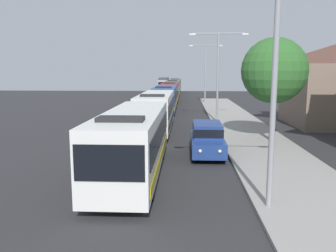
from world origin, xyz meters
TOP-DOWN VIEW (x-y plane):
  - bus_lead at (-1.30, 10.09)m, footprint 2.58×10.65m
  - bus_second_in_line at (-1.30, 22.82)m, footprint 2.58×11.23m
  - bus_middle at (-1.30, 36.07)m, footprint 2.58×11.95m
  - bus_fourth_in_line at (-1.30, 49.02)m, footprint 2.58×10.85m
  - bus_rear at (-1.30, 61.91)m, footprint 2.58×11.82m
  - bus_tail_end at (-1.30, 75.15)m, footprint 2.58×10.57m
  - white_suv at (2.40, 14.33)m, footprint 1.86×5.06m
  - box_truck_oncoming at (-4.60, 84.79)m, footprint 2.35×8.42m
  - streetlamp_near at (4.10, 6.11)m, footprint 5.96×0.28m
  - streetlamp_mid at (4.10, 27.04)m, footprint 5.35×0.28m
  - streetlamp_far at (4.10, 47.97)m, footprint 5.00×0.28m
  - roadside_tree at (7.09, 18.29)m, footprint 4.44×4.44m

SIDE VIEW (x-z plane):
  - white_suv at x=2.40m, z-range 0.08..1.98m
  - bus_tail_end at x=-1.30m, z-range 0.08..3.29m
  - bus_lead at x=-1.30m, z-range 0.08..3.29m
  - bus_fourth_in_line at x=-1.30m, z-range 0.08..3.29m
  - bus_second_in_line at x=-1.30m, z-range 0.09..3.30m
  - bus_rear at x=-1.30m, z-range 0.09..3.30m
  - bus_middle at x=-1.30m, z-range 0.09..3.30m
  - box_truck_oncoming at x=-4.60m, z-range 0.14..3.29m
  - roadside_tree at x=7.09m, z-range 1.41..8.41m
  - streetlamp_near at x=4.10m, z-range 1.08..9.20m
  - streetlamp_mid at x=4.10m, z-range 1.04..9.37m
  - streetlamp_far at x=4.10m, z-range 1.03..9.79m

